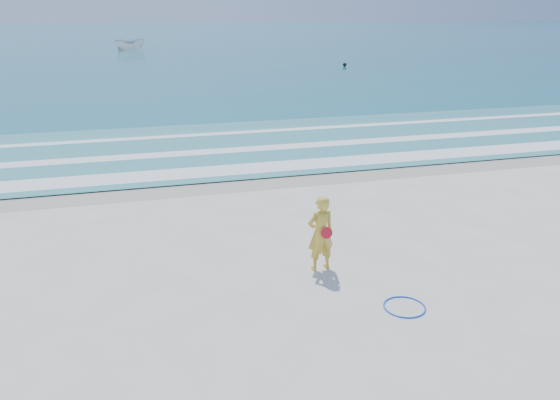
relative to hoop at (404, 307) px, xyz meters
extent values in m
plane|color=silver|center=(-1.77, 0.30, -0.02)|extent=(400.00, 400.00, 0.00)
cube|color=#B2A893|center=(-1.77, 9.30, -0.01)|extent=(400.00, 2.40, 0.00)
cube|color=#19727F|center=(-1.77, 105.30, 0.00)|extent=(400.00, 190.00, 0.04)
cube|color=#59B7AD|center=(-1.77, 14.30, 0.03)|extent=(400.00, 10.00, 0.01)
cube|color=white|center=(-1.77, 10.60, 0.04)|extent=(400.00, 1.40, 0.01)
cube|color=white|center=(-1.77, 13.50, 0.04)|extent=(400.00, 0.90, 0.01)
cube|color=white|center=(-1.77, 16.80, 0.04)|extent=(400.00, 0.60, 0.01)
torus|color=blue|center=(0.00, 0.00, 0.00)|extent=(1.01, 1.01, 0.03)
imported|color=silver|center=(-4.38, 73.00, 0.83)|extent=(4.47, 2.85, 1.62)
sphere|color=black|center=(16.26, 44.24, 0.22)|extent=(0.39, 0.39, 0.39)
imported|color=gold|center=(-1.09, 2.12, 0.88)|extent=(0.71, 0.52, 1.80)
cylinder|color=red|center=(-1.01, 1.94, 0.96)|extent=(0.27, 0.08, 0.27)
camera|label=1|loc=(-5.03, -8.75, 5.80)|focal=35.00mm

